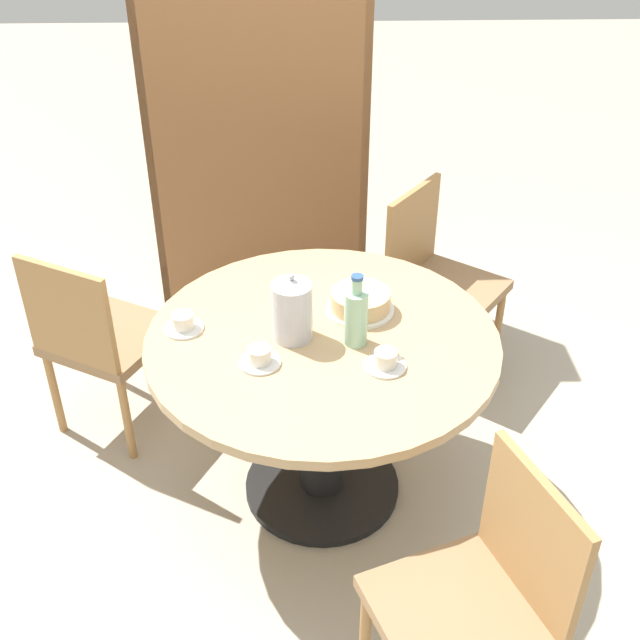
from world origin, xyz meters
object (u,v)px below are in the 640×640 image
object	(u,v)px
coffee_pot	(292,309)
cake_main	(360,302)
cup_c	(385,361)
water_bottle	(356,316)
bookshelf	(260,133)
chair_a	(100,337)
cup_a	(260,357)
chair_c	(437,278)
cup_b	(183,323)
chair_b	(479,600)

from	to	relation	value
coffee_pot	cake_main	xyz separation A→B (m)	(0.24, 0.15, -0.07)
cake_main	cup_c	world-z (taller)	cake_main
water_bottle	cup_c	distance (m)	0.18
bookshelf	cup_c	size ratio (longest dim) A/B	13.21
bookshelf	cup_c	world-z (taller)	bookshelf
chair_a	cup_a	distance (m)	0.89
coffee_pot	cup_a	size ratio (longest dim) A/B	1.79
chair_a	water_bottle	bearing A→B (deg)	-175.89
chair_c	cup_a	size ratio (longest dim) A/B	6.22
cup_b	cup_c	xyz separation A→B (m)	(0.66, -0.23, 0.00)
water_bottle	cake_main	xyz separation A→B (m)	(0.03, 0.19, -0.07)
coffee_pot	cup_a	distance (m)	0.20
chair_a	chair_b	size ratio (longest dim) A/B	1.00
water_bottle	cup_a	distance (m)	0.34
chair_a	bookshelf	bearing A→B (deg)	-92.29
chair_b	water_bottle	world-z (taller)	water_bottle
bookshelf	cup_a	world-z (taller)	bookshelf
coffee_pot	water_bottle	size ratio (longest dim) A/B	0.94
coffee_pot	cup_c	world-z (taller)	coffee_pot
chair_c	water_bottle	xyz separation A→B (m)	(-0.41, -0.82, 0.36)
water_bottle	bookshelf	bearing A→B (deg)	103.69
cake_main	bookshelf	bearing A→B (deg)	106.76
chair_a	cake_main	world-z (taller)	chair_a
bookshelf	water_bottle	bearing A→B (deg)	103.69
coffee_pot	cup_b	world-z (taller)	coffee_pot
coffee_pot	cup_a	world-z (taller)	coffee_pot
bookshelf	cake_main	distance (m)	1.35
chair_b	cake_main	world-z (taller)	chair_b
chair_b	chair_a	bearing A→B (deg)	-155.67
bookshelf	water_bottle	world-z (taller)	bookshelf
cup_a	cup_c	bearing A→B (deg)	-4.15
chair_c	bookshelf	distance (m)	1.09
chair_c	coffee_pot	xyz separation A→B (m)	(-0.62, -0.78, 0.37)
coffee_pot	cake_main	bearing A→B (deg)	32.33
chair_b	cake_main	bearing A→B (deg)	173.30
chair_b	cup_b	xyz separation A→B (m)	(-0.86, 0.91, 0.28)
chair_a	water_bottle	xyz separation A→B (m)	(0.97, -0.42, 0.36)
water_bottle	cake_main	bearing A→B (deg)	81.41
chair_c	cup_a	distance (m)	1.21
cup_a	cup_c	size ratio (longest dim) A/B	1.00
bookshelf	water_bottle	size ratio (longest dim) A/B	6.96
chair_b	bookshelf	world-z (taller)	bookshelf
cake_main	cup_a	world-z (taller)	cake_main
bookshelf	coffee_pot	bearing A→B (deg)	96.04
bookshelf	cup_b	distance (m)	1.40
bookshelf	coffee_pot	size ratio (longest dim) A/B	7.37
coffee_pot	cup_b	distance (m)	0.38
chair_c	cake_main	world-z (taller)	chair_c
bookshelf	coffee_pot	distance (m)	1.44
chair_c	cup_c	size ratio (longest dim) A/B	6.22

